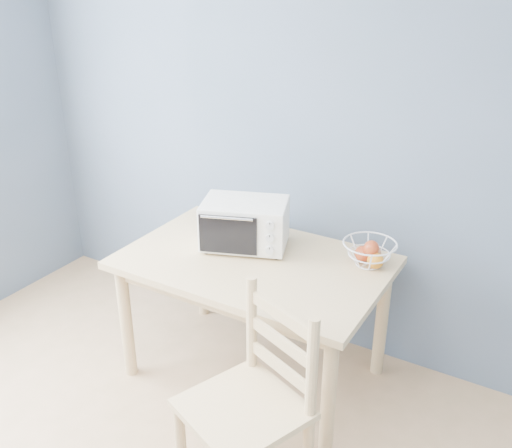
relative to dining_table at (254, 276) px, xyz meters
The scene contains 4 objects.
dining_table is the anchor object (origin of this frame).
toaster_oven 0.30m from the dining_table, 143.94° to the left, with size 0.54×0.47×0.27m.
fruit_basket 0.63m from the dining_table, 24.87° to the left, with size 0.37×0.37×0.14m.
dining_chair 0.85m from the dining_table, 60.02° to the right, with size 0.59×0.59×0.98m.
Camera 1 is at (1.34, -0.62, 2.19)m, focal length 40.00 mm.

